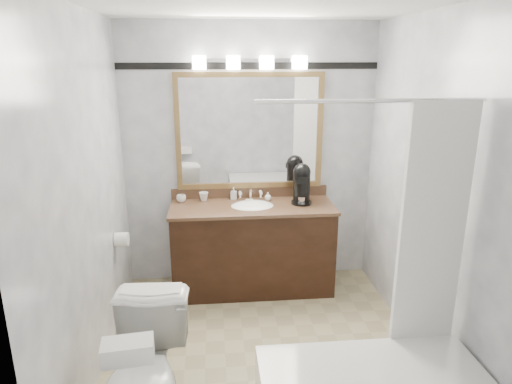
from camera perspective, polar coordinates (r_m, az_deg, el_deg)
room at (r=3.16m, az=1.13°, el=-0.58°), size 2.42×2.62×2.52m
vanity at (r=4.39m, az=-0.45°, el=-6.75°), size 1.53×0.58×0.97m
mirror at (r=4.35m, az=-0.80°, el=7.57°), size 1.40×0.04×1.10m
vanity_light_bar at (r=4.24m, az=-0.77°, el=15.93°), size 1.02×0.14×0.12m
accent_stripe at (r=4.31m, az=-0.84°, el=15.50°), size 2.40×0.01×0.06m
tp_roll at (r=4.03m, az=-16.45°, el=-5.70°), size 0.11×0.12×0.12m
toilet at (r=2.90m, az=-13.66°, el=-21.80°), size 0.50×0.82×0.81m
tissue_box at (r=2.34m, az=-15.72°, el=-18.54°), size 0.25×0.16×0.10m
coffee_maker at (r=4.32m, az=5.73°, el=1.20°), size 0.19×0.24×0.37m
cup_left at (r=4.40m, az=-9.32°, el=-0.80°), size 0.10×0.10×0.07m
cup_right at (r=4.41m, az=-6.55°, el=-0.56°), size 0.11×0.11×0.08m
soap_bottle_a at (r=4.42m, az=-2.81°, el=-0.17°), size 0.06×0.06×0.12m
soap_bottle_b at (r=4.39m, az=1.50°, el=-0.53°), size 0.07×0.07×0.08m
soap_bar at (r=4.35m, az=-0.82°, el=-1.08°), size 0.07×0.05×0.02m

